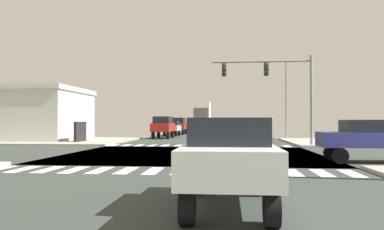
# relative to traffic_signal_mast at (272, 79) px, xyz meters

# --- Properties ---
(ground) EXTENTS (90.00, 90.00, 0.05)m
(ground) POSITION_rel_traffic_signal_mast_xyz_m (-5.18, -7.10, -4.93)
(ground) COLOR #313733
(sidewalk_corner_ne) EXTENTS (12.00, 12.00, 0.14)m
(sidewalk_corner_ne) POSITION_rel_traffic_signal_mast_xyz_m (7.82, 4.90, -4.84)
(sidewalk_corner_ne) COLOR #A09B91
(sidewalk_corner_ne) RESTS_ON ground
(sidewalk_corner_nw) EXTENTS (12.00, 12.00, 0.14)m
(sidewalk_corner_nw) POSITION_rel_traffic_signal_mast_xyz_m (-18.18, 4.90, -4.84)
(sidewalk_corner_nw) COLOR #A4958A
(sidewalk_corner_nw) RESTS_ON ground
(crosswalk_near) EXTENTS (13.50, 2.00, 0.01)m
(crosswalk_near) POSITION_rel_traffic_signal_mast_xyz_m (-5.43, -14.40, -4.90)
(crosswalk_near) COLOR white
(crosswalk_near) RESTS_ON ground
(crosswalk_far) EXTENTS (13.50, 2.00, 0.01)m
(crosswalk_far) POSITION_rel_traffic_signal_mast_xyz_m (-5.43, 0.20, -4.90)
(crosswalk_far) COLOR white
(crosswalk_far) RESTS_ON ground
(traffic_signal_mast) EXTENTS (7.26, 0.55, 6.61)m
(traffic_signal_mast) POSITION_rel_traffic_signal_mast_xyz_m (0.00, 0.00, 0.00)
(traffic_signal_mast) COLOR gray
(traffic_signal_mast) RESTS_ON ground
(street_lamp) EXTENTS (1.78, 0.32, 8.01)m
(street_lamp) POSITION_rel_traffic_signal_mast_xyz_m (2.34, 10.64, -0.11)
(street_lamp) COLOR gray
(street_lamp) RESTS_ON ground
(bank_building) EXTENTS (16.59, 8.82, 4.93)m
(bank_building) POSITION_rel_traffic_signal_mast_xyz_m (-24.49, 5.99, -2.43)
(bank_building) COLOR silver
(bank_building) RESTS_ON ground
(suv_nearside_1) EXTENTS (1.96, 4.60, 2.34)m
(suv_nearside_1) POSITION_rel_traffic_signal_mast_xyz_m (-10.18, 12.22, -3.51)
(suv_nearside_1) COLOR black
(suv_nearside_1) RESTS_ON ground
(sedan_farside_1) EXTENTS (1.80, 4.30, 1.88)m
(sedan_farside_1) POSITION_rel_traffic_signal_mast_xyz_m (-3.18, -20.06, -3.79)
(sedan_farside_1) COLOR black
(sedan_farside_1) RESTS_ON ground
(box_truck_crossing_1) EXTENTS (2.40, 7.20, 4.85)m
(box_truck_crossing_1) POSITION_rel_traffic_signal_mast_xyz_m (-7.18, 30.11, -2.34)
(box_truck_crossing_1) COLOR black
(box_truck_crossing_1) RESTS_ON ground
(suv_leading_3) EXTENTS (1.96, 4.60, 2.34)m
(suv_leading_3) POSITION_rel_traffic_signal_mast_xyz_m (-10.18, 25.07, -3.51)
(suv_leading_3) COLOR black
(suv_leading_3) RESTS_ON ground
(sedan_outer_3) EXTENTS (1.80, 4.30, 1.88)m
(sedan_outer_3) POSITION_rel_traffic_signal_mast_xyz_m (-10.18, 18.74, -3.79)
(sedan_outer_3) COLOR black
(sedan_outer_3) RESTS_ON ground
(sedan_inner_4) EXTENTS (4.30, 1.80, 1.88)m
(sedan_inner_4) POSITION_rel_traffic_signal_mast_xyz_m (3.03, -10.60, -3.79)
(sedan_inner_4) COLOR black
(sedan_inner_4) RESTS_ON ground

